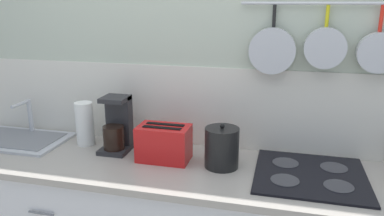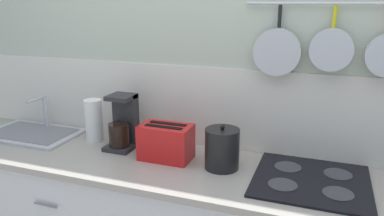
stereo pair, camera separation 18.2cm
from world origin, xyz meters
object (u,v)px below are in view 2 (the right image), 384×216
at_px(paper_towel_roll, 94,120).
at_px(toaster, 166,142).
at_px(kettle, 222,149).
at_px(coffee_maker, 123,125).

distance_m(paper_towel_roll, toaster, 0.53).
distance_m(toaster, kettle, 0.31).
xyz_separation_m(paper_towel_roll, kettle, (0.83, -0.11, -0.02)).
relative_size(coffee_maker, toaster, 1.08).
bearing_deg(kettle, toaster, 178.56).
bearing_deg(kettle, paper_towel_roll, 172.49).
distance_m(coffee_maker, kettle, 0.62).
height_order(toaster, kettle, kettle).
distance_m(paper_towel_roll, coffee_maker, 0.22).
xyz_separation_m(paper_towel_roll, coffee_maker, (0.22, -0.03, 0.00)).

